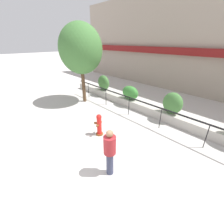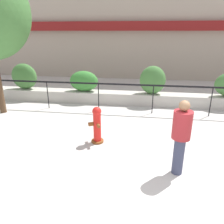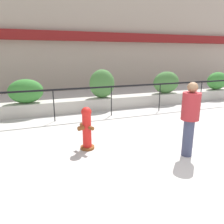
{
  "view_description": "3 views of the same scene",
  "coord_description": "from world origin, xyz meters",
  "views": [
    {
      "loc": [
        3.31,
        -1.44,
        4.16
      ],
      "look_at": [
        -2.1,
        3.49,
        0.64
      ],
      "focal_mm": 24.0,
      "sensor_mm": 36.0,
      "label": 1
    },
    {
      "loc": [
        -0.39,
        -3.33,
        3.04
      ],
      "look_at": [
        -1.25,
        2.57,
        0.83
      ],
      "focal_mm": 35.0,
      "sensor_mm": 36.0,
      "label": 2
    },
    {
      "loc": [
        -2.83,
        -2.76,
        2.33
      ],
      "look_at": [
        -0.87,
        2.51,
        0.82
      ],
      "focal_mm": 35.0,
      "sensor_mm": 36.0,
      "label": 3
    }
  ],
  "objects": [
    {
      "name": "fence_railing_segment",
      "position": [
        -0.0,
        4.9,
        1.02
      ],
      "size": [
        15.0,
        0.05,
        1.15
      ],
      "color": "black",
      "rests_on": "ground"
    },
    {
      "name": "planter_wall_low",
      "position": [
        0.0,
        6.0,
        0.25
      ],
      "size": [
        18.0,
        0.7,
        0.5
      ],
      "primitive_type": "cube",
      "color": "#B7B2A8",
      "rests_on": "ground"
    },
    {
      "name": "ground_plane",
      "position": [
        0.0,
        0.0,
        0.0
      ],
      "size": [
        120.0,
        120.0,
        0.0
      ],
      "primitive_type": "plane",
      "color": "#BCB7B2"
    },
    {
      "name": "fire_hydrant",
      "position": [
        -1.64,
        2.23,
        0.55
      ],
      "size": [
        0.48,
        0.47,
        1.08
      ],
      "color": "brown",
      "rests_on": "ground"
    },
    {
      "name": "building_facade",
      "position": [
        0.0,
        11.98,
        3.99
      ],
      "size": [
        30.0,
        1.36,
        8.0
      ],
      "color": "gray",
      "rests_on": "ground"
    },
    {
      "name": "hedge_bush_0",
      "position": [
        -5.87,
        6.0,
        1.09
      ],
      "size": [
        1.2,
        0.6,
        1.18
      ],
      "primitive_type": "ellipsoid",
      "color": "#427538",
      "rests_on": "planter_wall_low"
    },
    {
      "name": "hedge_bush_2",
      "position": [
        -0.01,
        6.0,
        1.1
      ],
      "size": [
        1.09,
        0.7,
        1.19
      ],
      "primitive_type": "ellipsoid",
      "color": "#427538",
      "rests_on": "planter_wall_low"
    },
    {
      "name": "pedestrian",
      "position": [
        0.46,
        1.05,
        0.99
      ],
      "size": [
        0.53,
        0.53,
        1.73
      ],
      "color": "#383D56",
      "rests_on": "ground"
    },
    {
      "name": "hedge_bush_1",
      "position": [
        -3.03,
        6.0,
        0.95
      ],
      "size": [
        1.28,
        0.68,
        0.91
      ],
      "primitive_type": "ellipsoid",
      "color": "#387F33",
      "rests_on": "planter_wall_low"
    }
  ]
}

